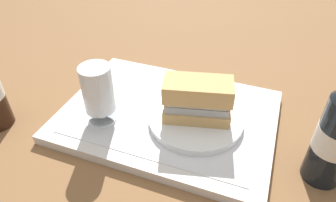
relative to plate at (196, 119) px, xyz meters
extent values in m
plane|color=brown|center=(0.06, -0.01, -0.03)|extent=(3.00, 3.00, 0.00)
cube|color=silver|center=(0.06, -0.01, -0.02)|extent=(0.44, 0.32, 0.02)
cube|color=silver|center=(0.06, -0.01, -0.01)|extent=(0.38, 0.27, 0.00)
cylinder|color=white|center=(0.00, 0.00, 0.00)|extent=(0.19, 0.19, 0.01)
cube|color=tan|center=(0.00, 0.00, 0.02)|extent=(0.14, 0.09, 0.02)
cube|color=#9EA3A8|center=(0.00, 0.00, 0.04)|extent=(0.13, 0.08, 0.02)
cube|color=silver|center=(0.00, 0.00, 0.05)|extent=(0.12, 0.08, 0.01)
sphere|color=#47932D|center=(0.05, 0.01, 0.06)|extent=(0.04, 0.04, 0.04)
cube|color=tan|center=(0.00, 0.00, 0.07)|extent=(0.14, 0.09, 0.04)
cylinder|color=silver|center=(0.18, 0.06, 0.00)|extent=(0.06, 0.06, 0.01)
cylinder|color=silver|center=(0.18, 0.06, 0.01)|extent=(0.01, 0.01, 0.02)
cylinder|color=silver|center=(0.18, 0.06, 0.07)|extent=(0.06, 0.06, 0.09)
cylinder|color=gold|center=(0.18, 0.06, 0.04)|extent=(0.06, 0.06, 0.04)
cylinder|color=white|center=(0.18, 0.06, 0.07)|extent=(0.05, 0.05, 0.01)
cylinder|color=black|center=(-0.24, 0.04, 0.05)|extent=(0.06, 0.06, 0.17)
cylinder|color=silver|center=(-0.24, 0.04, 0.06)|extent=(0.07, 0.07, 0.05)
camera|label=1|loc=(-0.11, 0.45, 0.41)|focal=32.47mm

